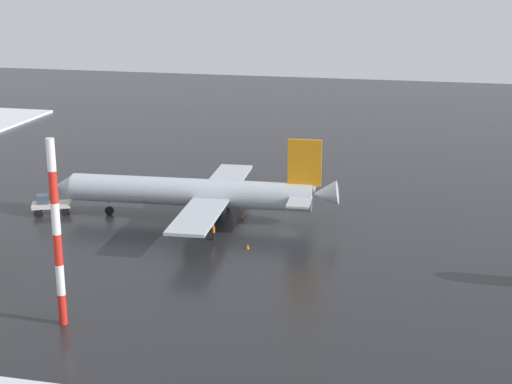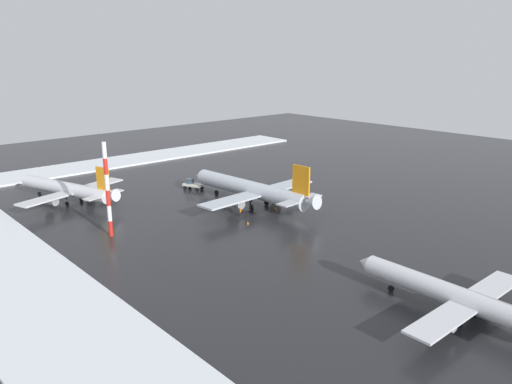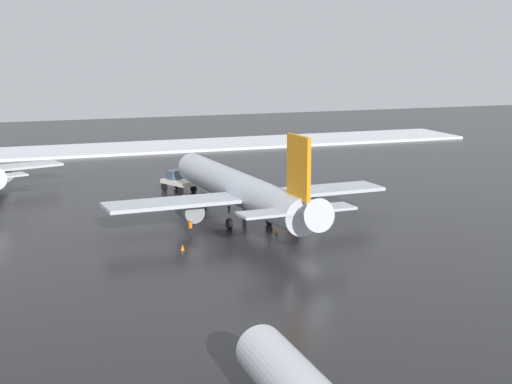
{
  "view_description": "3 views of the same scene",
  "coord_description": "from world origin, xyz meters",
  "px_view_note": "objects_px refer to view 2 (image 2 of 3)",
  "views": [
    {
      "loc": [
        16.53,
        -87.79,
        29.61
      ],
      "look_at": [
        -3.48,
        -1.02,
        3.47
      ],
      "focal_mm": 55.0,
      "sensor_mm": 36.0,
      "label": 1
    },
    {
      "loc": [
        62.68,
        -67.19,
        30.03
      ],
      "look_at": [
        -4.85,
        -6.35,
        4.69
      ],
      "focal_mm": 35.0,
      "sensor_mm": 36.0,
      "label": 2
    },
    {
      "loc": [
        62.55,
        -27.5,
        18.25
      ],
      "look_at": [
        -7.25,
        -2.08,
        3.69
      ],
      "focal_mm": 55.0,
      "sensor_mm": 36.0,
      "label": 3
    }
  ],
  "objects_px": {
    "airplane_parked_starboard": "(252,189)",
    "traffic_cone_near_nose": "(276,208)",
    "traffic_cone_mid_line": "(248,223)",
    "airplane_parked_portside": "(67,189)",
    "airplane_distant_tail": "(455,296)",
    "antenna_mast": "(108,190)",
    "ground_crew_mid_apron": "(276,200)",
    "pushback_tug": "(192,184)",
    "ground_crew_near_tug": "(250,199)",
    "ground_crew_by_nose_gear": "(240,211)"
  },
  "relations": [
    {
      "from": "antenna_mast",
      "to": "traffic_cone_near_nose",
      "type": "bearing_deg",
      "value": 75.85
    },
    {
      "from": "pushback_tug",
      "to": "antenna_mast",
      "type": "xyz_separation_m",
      "value": [
        15.46,
        -27.64,
        6.81
      ]
    },
    {
      "from": "airplane_distant_tail",
      "to": "antenna_mast",
      "type": "relative_size",
      "value": 1.67
    },
    {
      "from": "ground_crew_mid_apron",
      "to": "antenna_mast",
      "type": "bearing_deg",
      "value": 2.76
    },
    {
      "from": "ground_crew_by_nose_gear",
      "to": "ground_crew_mid_apron",
      "type": "distance_m",
      "value": 10.51
    },
    {
      "from": "pushback_tug",
      "to": "ground_crew_by_nose_gear",
      "type": "distance_m",
      "value": 22.57
    },
    {
      "from": "airplane_parked_starboard",
      "to": "pushback_tug",
      "type": "xyz_separation_m",
      "value": [
        -18.32,
        -1.92,
        -2.12
      ]
    },
    {
      "from": "airplane_parked_starboard",
      "to": "ground_crew_mid_apron",
      "type": "height_order",
      "value": "airplane_parked_starboard"
    },
    {
      "from": "traffic_cone_mid_line",
      "to": "airplane_distant_tail",
      "type": "bearing_deg",
      "value": -5.16
    },
    {
      "from": "ground_crew_near_tug",
      "to": "traffic_cone_near_nose",
      "type": "xyz_separation_m",
      "value": [
        6.5,
        1.0,
        -0.7
      ]
    },
    {
      "from": "airplane_parked_portside",
      "to": "traffic_cone_mid_line",
      "type": "bearing_deg",
      "value": -169.08
    },
    {
      "from": "antenna_mast",
      "to": "traffic_cone_mid_line",
      "type": "bearing_deg",
      "value": 62.59
    },
    {
      "from": "ground_crew_by_nose_gear",
      "to": "traffic_cone_mid_line",
      "type": "height_order",
      "value": "ground_crew_by_nose_gear"
    },
    {
      "from": "airplane_parked_portside",
      "to": "ground_crew_mid_apron",
      "type": "xyz_separation_m",
      "value": [
        29.96,
        31.14,
        -1.93
      ]
    },
    {
      "from": "pushback_tug",
      "to": "traffic_cone_near_nose",
      "type": "relative_size",
      "value": 9.26
    },
    {
      "from": "airplane_distant_tail",
      "to": "traffic_cone_near_nose",
      "type": "distance_m",
      "value": 46.5
    },
    {
      "from": "airplane_parked_starboard",
      "to": "ground_crew_near_tug",
      "type": "relative_size",
      "value": 20.28
    },
    {
      "from": "traffic_cone_near_nose",
      "to": "ground_crew_by_nose_gear",
      "type": "bearing_deg",
      "value": -98.71
    },
    {
      "from": "airplane_distant_tail",
      "to": "ground_crew_near_tug",
      "type": "relative_size",
      "value": 15.79
    },
    {
      "from": "airplane_parked_portside",
      "to": "airplane_parked_starboard",
      "type": "bearing_deg",
      "value": -152.19
    },
    {
      "from": "pushback_tug",
      "to": "traffic_cone_mid_line",
      "type": "relative_size",
      "value": 9.26
    },
    {
      "from": "ground_crew_mid_apron",
      "to": "traffic_cone_mid_line",
      "type": "xyz_separation_m",
      "value": [
        5.47,
        -12.38,
        -0.7
      ]
    },
    {
      "from": "traffic_cone_near_nose",
      "to": "traffic_cone_mid_line",
      "type": "bearing_deg",
      "value": -72.85
    },
    {
      "from": "traffic_cone_near_nose",
      "to": "traffic_cone_mid_line",
      "type": "height_order",
      "value": "same"
    },
    {
      "from": "airplane_parked_starboard",
      "to": "traffic_cone_near_nose",
      "type": "relative_size",
      "value": 63.04
    },
    {
      "from": "traffic_cone_near_nose",
      "to": "airplane_parked_starboard",
      "type": "bearing_deg",
      "value": -160.14
    },
    {
      "from": "ground_crew_mid_apron",
      "to": "traffic_cone_near_nose",
      "type": "relative_size",
      "value": 3.11
    },
    {
      "from": "pushback_tug",
      "to": "traffic_cone_mid_line",
      "type": "bearing_deg",
      "value": 143.42
    },
    {
      "from": "airplane_distant_tail",
      "to": "traffic_cone_mid_line",
      "type": "relative_size",
      "value": 49.1
    },
    {
      "from": "airplane_parked_starboard",
      "to": "ground_crew_near_tug",
      "type": "bearing_deg",
      "value": -33.51
    },
    {
      "from": "ground_crew_mid_apron",
      "to": "traffic_cone_mid_line",
      "type": "bearing_deg",
      "value": 35.98
    },
    {
      "from": "antenna_mast",
      "to": "traffic_cone_mid_line",
      "type": "distance_m",
      "value": 25.21
    },
    {
      "from": "airplane_distant_tail",
      "to": "ground_crew_near_tug",
      "type": "xyz_separation_m",
      "value": [
        -50.83,
        12.83,
        -1.68
      ]
    },
    {
      "from": "airplane_distant_tail",
      "to": "traffic_cone_mid_line",
      "type": "xyz_separation_m",
      "value": [
        -41.21,
        3.72,
        -2.38
      ]
    },
    {
      "from": "airplane_distant_tail",
      "to": "traffic_cone_near_nose",
      "type": "bearing_deg",
      "value": -16.51
    },
    {
      "from": "airplane_parked_starboard",
      "to": "airplane_parked_portside",
      "type": "height_order",
      "value": "airplane_parked_starboard"
    },
    {
      "from": "airplane_parked_starboard",
      "to": "traffic_cone_mid_line",
      "type": "distance_m",
      "value": 12.05
    },
    {
      "from": "airplane_parked_starboard",
      "to": "airplane_distant_tail",
      "type": "bearing_deg",
      "value": 162.93
    },
    {
      "from": "airplane_distant_tail",
      "to": "ground_crew_mid_apron",
      "type": "bearing_deg",
      "value": -18.21
    },
    {
      "from": "pushback_tug",
      "to": "traffic_cone_mid_line",
      "type": "distance_m",
      "value": 27.27
    },
    {
      "from": "airplane_parked_starboard",
      "to": "traffic_cone_near_nose",
      "type": "bearing_deg",
      "value": -163.56
    },
    {
      "from": "airplane_distant_tail",
      "to": "ground_crew_near_tug",
      "type": "distance_m",
      "value": 52.45
    },
    {
      "from": "ground_crew_by_nose_gear",
      "to": "ground_crew_near_tug",
      "type": "bearing_deg",
      "value": -89.71
    },
    {
      "from": "antenna_mast",
      "to": "airplane_parked_starboard",
      "type": "bearing_deg",
      "value": 84.49
    },
    {
      "from": "antenna_mast",
      "to": "ground_crew_by_nose_gear",
      "type": "bearing_deg",
      "value": 73.98
    },
    {
      "from": "airplane_distant_tail",
      "to": "traffic_cone_near_nose",
      "type": "height_order",
      "value": "airplane_distant_tail"
    },
    {
      "from": "airplane_parked_portside",
      "to": "traffic_cone_mid_line",
      "type": "relative_size",
      "value": 52.56
    },
    {
      "from": "airplane_parked_portside",
      "to": "pushback_tug",
      "type": "xyz_separation_m",
      "value": [
        8.93,
        25.12,
        -1.62
      ]
    },
    {
      "from": "traffic_cone_mid_line",
      "to": "antenna_mast",
      "type": "bearing_deg",
      "value": -117.41
    },
    {
      "from": "pushback_tug",
      "to": "traffic_cone_near_nose",
      "type": "height_order",
      "value": "pushback_tug"
    }
  ]
}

